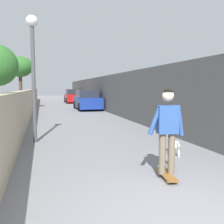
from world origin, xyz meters
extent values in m
plane|color=gray|center=(14.00, 0.00, 0.00)|extent=(80.00, 80.00, 0.00)
cube|color=tan|center=(12.00, 2.69, 0.80)|extent=(48.00, 0.30, 1.60)
cube|color=#4C4C4C|center=(12.00, -2.69, 1.29)|extent=(48.00, 0.30, 2.58)
cylinder|color=#473523|center=(19.00, 3.52, 1.39)|extent=(0.26, 0.26, 2.78)
ellipsoid|color=#2D6628|center=(19.00, 3.52, 3.38)|extent=(2.00, 2.00, 1.63)
cylinder|color=#4C4C51|center=(5.79, 2.14, 1.80)|extent=(0.12, 0.12, 3.59)
sphere|color=silver|center=(5.79, 2.14, 3.74)|extent=(0.36, 0.36, 0.36)
cube|color=brown|center=(1.76, -0.36, 0.07)|extent=(0.82, 0.32, 0.02)
cylinder|color=beige|center=(2.05, -0.33, 0.03)|extent=(0.06, 0.04, 0.06)
cylinder|color=beige|center=(2.03, -0.47, 0.03)|extent=(0.06, 0.04, 0.06)
cylinder|color=beige|center=(1.50, -0.25, 0.03)|extent=(0.06, 0.04, 0.06)
cylinder|color=beige|center=(1.48, -0.39, 0.03)|extent=(0.06, 0.04, 0.06)
cylinder|color=#726651|center=(1.78, -0.27, 0.48)|extent=(0.15, 0.15, 0.78)
cylinder|color=#726651|center=(1.75, -0.45, 0.48)|extent=(0.15, 0.15, 0.78)
cube|color=#2D5199|center=(1.76, -0.36, 1.13)|extent=(0.27, 0.41, 0.53)
cylinder|color=#2D5199|center=(1.80, -0.12, 1.12)|extent=(0.13, 0.29, 0.58)
cylinder|color=#2D5199|center=(1.73, -0.60, 1.11)|extent=(0.11, 0.19, 0.59)
sphere|color=beige|center=(1.76, -0.36, 1.57)|extent=(0.22, 0.22, 0.22)
sphere|color=black|center=(1.76, -0.36, 1.61)|extent=(0.19, 0.19, 0.19)
ellipsoid|color=white|center=(3.18, -1.33, 0.27)|extent=(0.42, 0.28, 0.22)
sphere|color=white|center=(3.44, -1.37, 0.34)|extent=(0.15, 0.15, 0.15)
cone|color=black|center=(3.44, -1.33, 0.42)|extent=(0.06, 0.06, 0.06)
cone|color=black|center=(3.43, -1.41, 0.42)|extent=(0.06, 0.06, 0.06)
cylinder|color=white|center=(3.32, -1.29, 0.09)|extent=(0.04, 0.04, 0.18)
cylinder|color=white|center=(3.30, -1.41, 0.09)|extent=(0.04, 0.04, 0.18)
cylinder|color=white|center=(3.07, -1.25, 0.09)|extent=(0.04, 0.04, 0.18)
cylinder|color=white|center=(3.05, -1.37, 0.09)|extent=(0.04, 0.04, 0.18)
cylinder|color=white|center=(2.94, -1.30, 0.35)|extent=(0.14, 0.05, 0.13)
cylinder|color=black|center=(2.47, -0.85, 0.73)|extent=(1.43, 0.98, 0.66)
cube|color=navy|center=(17.33, -1.54, 0.56)|extent=(4.12, 1.70, 0.80)
cube|color=#262B33|center=(17.33, -1.54, 1.24)|extent=(2.14, 1.50, 0.60)
cylinder|color=black|center=(18.61, -0.75, 0.32)|extent=(0.64, 0.22, 0.64)
cylinder|color=black|center=(18.61, -2.33, 0.32)|extent=(0.64, 0.22, 0.64)
cylinder|color=black|center=(16.06, -0.75, 0.32)|extent=(0.64, 0.22, 0.64)
cylinder|color=black|center=(16.06, -2.33, 0.32)|extent=(0.64, 0.22, 0.64)
cube|color=#B71414|center=(26.79, -1.54, 0.56)|extent=(4.21, 1.70, 0.80)
cube|color=#262B33|center=(26.79, -1.54, 1.24)|extent=(2.19, 1.50, 0.60)
cylinder|color=black|center=(28.09, -0.75, 0.32)|extent=(0.64, 0.22, 0.64)
cylinder|color=black|center=(28.09, -2.33, 0.32)|extent=(0.64, 0.22, 0.64)
cylinder|color=black|center=(25.48, -0.75, 0.32)|extent=(0.64, 0.22, 0.64)
cylinder|color=black|center=(25.48, -2.33, 0.32)|extent=(0.64, 0.22, 0.64)
camera|label=1|loc=(-2.51, 1.90, 1.73)|focal=40.77mm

